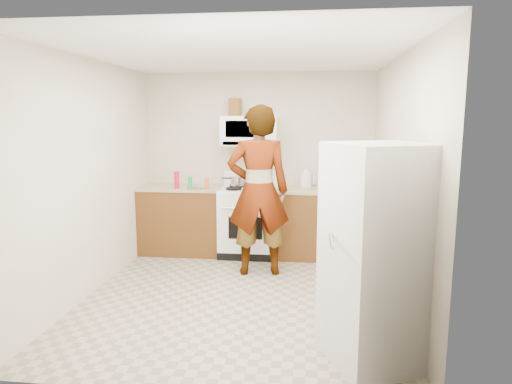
# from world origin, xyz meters

# --- Properties ---
(floor) EXTENTS (3.60, 3.60, 0.00)m
(floor) POSITION_xyz_m (0.00, 0.00, 0.00)
(floor) COLOR gray
(floor) RESTS_ON ground
(back_wall) EXTENTS (3.20, 0.02, 2.50)m
(back_wall) POSITION_xyz_m (0.00, 1.79, 1.25)
(back_wall) COLOR beige
(back_wall) RESTS_ON floor
(right_wall) EXTENTS (0.02, 3.60, 2.50)m
(right_wall) POSITION_xyz_m (1.59, 0.00, 1.25)
(right_wall) COLOR beige
(right_wall) RESTS_ON floor
(cabinet_left) EXTENTS (1.12, 0.62, 0.90)m
(cabinet_left) POSITION_xyz_m (-1.04, 1.49, 0.45)
(cabinet_left) COLOR #593A15
(cabinet_left) RESTS_ON floor
(counter_left) EXTENTS (1.14, 0.64, 0.03)m
(counter_left) POSITION_xyz_m (-1.04, 1.49, 0.92)
(counter_left) COLOR tan
(counter_left) RESTS_ON cabinet_left
(cabinet_right) EXTENTS (0.80, 0.62, 0.90)m
(cabinet_right) POSITION_xyz_m (0.68, 1.49, 0.45)
(cabinet_right) COLOR #593A15
(cabinet_right) RESTS_ON floor
(counter_right) EXTENTS (0.82, 0.64, 0.03)m
(counter_right) POSITION_xyz_m (0.68, 1.49, 0.92)
(counter_right) COLOR tan
(counter_right) RESTS_ON cabinet_right
(gas_range) EXTENTS (0.76, 0.65, 1.13)m
(gas_range) POSITION_xyz_m (-0.10, 1.48, 0.49)
(gas_range) COLOR white
(gas_range) RESTS_ON floor
(microwave) EXTENTS (0.76, 0.38, 0.40)m
(microwave) POSITION_xyz_m (-0.10, 1.61, 1.70)
(microwave) COLOR white
(microwave) RESTS_ON back_wall
(person) EXTENTS (0.81, 0.61, 2.03)m
(person) POSITION_xyz_m (0.12, 0.73, 1.02)
(person) COLOR tan
(person) RESTS_ON floor
(fridge) EXTENTS (0.92, 0.92, 1.70)m
(fridge) POSITION_xyz_m (1.25, -1.18, 0.85)
(fridge) COLOR silver
(fridge) RESTS_ON floor
(kettle) EXTENTS (0.19, 0.19, 0.20)m
(kettle) POSITION_xyz_m (0.67, 1.69, 1.03)
(kettle) COLOR silver
(kettle) RESTS_ON counter_right
(jug) EXTENTS (0.17, 0.17, 0.24)m
(jug) POSITION_xyz_m (-0.30, 1.62, 2.02)
(jug) COLOR brown
(jug) RESTS_ON microwave
(saucepan) EXTENTS (0.24, 0.24, 0.12)m
(saucepan) POSITION_xyz_m (-0.25, 1.57, 1.01)
(saucepan) COLOR #BABABF
(saucepan) RESTS_ON gas_range
(tray) EXTENTS (0.27, 0.20, 0.05)m
(tray) POSITION_xyz_m (-0.02, 1.43, 0.96)
(tray) COLOR silver
(tray) RESTS_ON gas_range
(bottle_spray) EXTENTS (0.08, 0.08, 0.23)m
(bottle_spray) POSITION_xyz_m (-1.06, 1.32, 1.05)
(bottle_spray) COLOR red
(bottle_spray) RESTS_ON counter_left
(bottle_hot_sauce) EXTENTS (0.06, 0.06, 0.15)m
(bottle_hot_sauce) POSITION_xyz_m (-0.63, 1.25, 1.01)
(bottle_hot_sauce) COLOR #FF4A1C
(bottle_hot_sauce) RESTS_ON counter_left
(bottle_green_cap) EXTENTS (0.06, 0.06, 0.17)m
(bottle_green_cap) POSITION_xyz_m (-0.85, 1.26, 1.02)
(bottle_green_cap) COLOR #17833C
(bottle_green_cap) RESTS_ON counter_left
(pot_lid) EXTENTS (0.32, 0.32, 0.01)m
(pot_lid) POSITION_xyz_m (-0.79, 1.31, 0.94)
(pot_lid) COLOR white
(pot_lid) RESTS_ON counter_left
(broom) EXTENTS (0.19, 0.22, 1.25)m
(broom) POSITION_xyz_m (1.60, 1.12, 0.63)
(broom) COLOR silver
(broom) RESTS_ON floor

